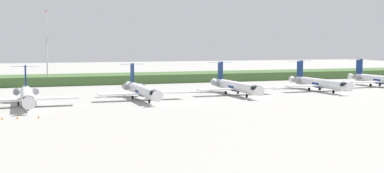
# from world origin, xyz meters

# --- Properties ---
(ground_plane) EXTENTS (500.00, 500.00, 0.00)m
(ground_plane) POSITION_xyz_m (0.00, 30.00, 0.00)
(ground_plane) COLOR #9E9B96
(grass_berm) EXTENTS (320.00, 20.00, 3.16)m
(grass_berm) POSITION_xyz_m (0.00, 68.74, 1.58)
(grass_berm) COLOR #426033
(grass_berm) RESTS_ON ground
(regional_jet_second) EXTENTS (22.81, 31.00, 9.00)m
(regional_jet_second) POSITION_xyz_m (-41.81, 5.93, 2.54)
(regional_jet_second) COLOR white
(regional_jet_second) RESTS_ON ground
(regional_jet_third) EXTENTS (22.81, 31.00, 9.00)m
(regional_jet_third) POSITION_xyz_m (-13.81, 10.64, 2.54)
(regional_jet_third) COLOR white
(regional_jet_third) RESTS_ON ground
(regional_jet_fourth) EXTENTS (22.81, 31.00, 9.00)m
(regional_jet_fourth) POSITION_xyz_m (14.05, 14.57, 2.54)
(regional_jet_fourth) COLOR white
(regional_jet_fourth) RESTS_ON ground
(regional_jet_fifth) EXTENTS (22.81, 31.00, 9.00)m
(regional_jet_fifth) POSITION_xyz_m (42.72, 16.58, 2.54)
(regional_jet_fifth) COLOR white
(regional_jet_fifth) RESTS_ON ground
(regional_jet_sixth) EXTENTS (22.81, 31.00, 9.00)m
(regional_jet_sixth) POSITION_xyz_m (70.65, 22.92, 2.54)
(regional_jet_sixth) COLOR white
(regional_jet_sixth) RESTS_ON ground
(antenna_mast) EXTENTS (4.40, 0.50, 25.36)m
(antenna_mast) POSITION_xyz_m (-33.94, 60.47, 10.49)
(antenna_mast) COLOR #B2B2B7
(antenna_mast) RESTS_ON ground
(safety_cone_front_marker) EXTENTS (0.44, 0.44, 0.55)m
(safety_cone_front_marker) POSITION_xyz_m (-46.76, -14.18, 0.28)
(safety_cone_front_marker) COLOR orange
(safety_cone_front_marker) RESTS_ON ground
(safety_cone_mid_marker) EXTENTS (0.44, 0.44, 0.55)m
(safety_cone_mid_marker) POSITION_xyz_m (-44.03, -14.12, 0.28)
(safety_cone_mid_marker) COLOR orange
(safety_cone_mid_marker) RESTS_ON ground
(safety_cone_rear_marker) EXTENTS (0.44, 0.44, 0.55)m
(safety_cone_rear_marker) POSITION_xyz_m (-40.20, -14.21, 0.28)
(safety_cone_rear_marker) COLOR orange
(safety_cone_rear_marker) RESTS_ON ground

